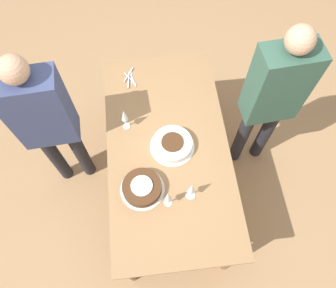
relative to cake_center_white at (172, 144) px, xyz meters
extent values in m
plane|color=#A87F56|center=(0.00, -0.03, -0.79)|extent=(12.00, 12.00, 0.00)
cube|color=#9E754C|center=(0.00, -0.03, -0.05)|extent=(1.78, 0.93, 0.03)
cylinder|color=brown|center=(-0.82, -0.42, -0.43)|extent=(0.07, 0.07, 0.73)
cylinder|color=brown|center=(0.82, -0.42, -0.43)|extent=(0.07, 0.07, 0.73)
cylinder|color=brown|center=(-0.82, 0.36, -0.43)|extent=(0.07, 0.07, 0.73)
cylinder|color=brown|center=(0.82, 0.36, -0.43)|extent=(0.07, 0.07, 0.73)
cylinder|color=white|center=(0.00, 0.00, -0.03)|extent=(0.34, 0.34, 0.01)
cylinder|color=white|center=(0.00, 0.00, 0.00)|extent=(0.30, 0.30, 0.06)
cylinder|color=#4C2D19|center=(0.00, 0.00, 0.04)|extent=(0.16, 0.16, 0.01)
cylinder|color=white|center=(0.32, -0.25, -0.03)|extent=(0.32, 0.32, 0.01)
cylinder|color=#4C2D19|center=(0.32, -0.25, 0.00)|extent=(0.28, 0.28, 0.07)
cylinder|color=white|center=(0.32, -0.25, 0.04)|extent=(0.15, 0.15, 0.01)
cylinder|color=silver|center=(0.44, -0.08, -0.03)|extent=(0.06, 0.06, 0.00)
cylinder|color=silver|center=(0.44, -0.08, 0.02)|extent=(0.01, 0.01, 0.09)
cone|color=silver|center=(0.44, -0.08, 0.12)|extent=(0.05, 0.05, 0.12)
cylinder|color=silver|center=(0.40, 0.08, -0.03)|extent=(0.07, 0.07, 0.00)
cylinder|color=silver|center=(0.40, 0.08, 0.02)|extent=(0.01, 0.01, 0.10)
cone|color=silver|center=(0.40, 0.08, 0.12)|extent=(0.05, 0.05, 0.11)
cylinder|color=silver|center=(-0.22, -0.34, -0.03)|extent=(0.06, 0.06, 0.00)
cylinder|color=silver|center=(-0.22, -0.34, 0.02)|extent=(0.01, 0.01, 0.10)
cone|color=silver|center=(-0.22, -0.34, 0.13)|extent=(0.05, 0.05, 0.11)
cube|color=silver|center=(-0.71, -0.26, -0.03)|extent=(0.17, 0.02, 0.00)
cube|color=silver|center=(-0.67, -0.26, -0.03)|extent=(0.17, 0.06, 0.00)
cube|color=silver|center=(-0.68, -0.28, -0.03)|extent=(0.15, 0.10, 0.00)
cube|color=silver|center=(-0.71, -0.29, -0.03)|extent=(0.15, 0.10, 0.00)
cube|color=silver|center=(-0.66, -0.29, -0.02)|extent=(0.17, 0.03, 0.00)
cylinder|color=#232328|center=(-0.20, -1.00, -0.40)|extent=(0.11, 0.11, 0.79)
cylinder|color=#232328|center=(-0.21, -0.78, -0.40)|extent=(0.11, 0.11, 0.79)
cube|color=#38426B|center=(-0.20, -0.89, 0.32)|extent=(0.24, 0.41, 0.66)
sphere|color=tan|center=(-0.20, -0.89, 0.74)|extent=(0.18, 0.18, 0.18)
cylinder|color=#232328|center=(-0.22, 0.88, -0.39)|extent=(0.11, 0.11, 0.80)
cylinder|color=#232328|center=(-0.20, 0.66, -0.39)|extent=(0.11, 0.11, 0.80)
cube|color=#335647|center=(-0.21, 0.77, 0.34)|extent=(0.25, 0.42, 0.67)
sphere|color=tan|center=(-0.21, 0.77, 0.77)|extent=(0.18, 0.18, 0.18)
camera|label=1|loc=(1.10, -0.16, 2.20)|focal=35.00mm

